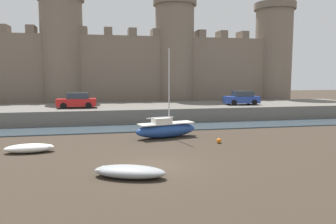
% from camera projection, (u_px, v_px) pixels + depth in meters
% --- Properties ---
extents(ground_plane, '(160.00, 160.00, 0.00)m').
position_uv_depth(ground_plane, '(155.00, 165.00, 18.30)').
color(ground_plane, '#382D23').
extents(water_channel, '(80.00, 4.50, 0.10)m').
position_uv_depth(water_channel, '(132.00, 128.00, 30.90)').
color(water_channel, '#3D4C56').
rests_on(water_channel, ground).
extents(quay_road, '(59.13, 10.00, 1.52)m').
position_uv_depth(quay_road, '(126.00, 112.00, 37.87)').
color(quay_road, '#666059').
rests_on(quay_road, ground).
extents(castle, '(53.36, 6.23, 18.92)m').
position_uv_depth(castle, '(121.00, 61.00, 46.21)').
color(castle, '#7A6B5B').
rests_on(castle, ground).
extents(sailboat_foreground_centre, '(5.42, 2.72, 7.14)m').
position_uv_depth(sailboat_foreground_centre, '(166.00, 129.00, 26.41)').
color(sailboat_foreground_centre, '#234793').
rests_on(sailboat_foreground_centre, ground).
extents(rowboat_midflat_centre, '(3.89, 2.67, 0.60)m').
position_uv_depth(rowboat_midflat_centre, '(130.00, 171.00, 16.11)').
color(rowboat_midflat_centre, gray).
rests_on(rowboat_midflat_centre, ground).
extents(rowboat_foreground_right, '(3.15, 1.35, 0.58)m').
position_uv_depth(rowboat_foreground_right, '(29.00, 148.00, 21.32)').
color(rowboat_foreground_right, silver).
rests_on(rowboat_foreground_right, ground).
extents(mooring_buoy_mid_mud, '(0.38, 0.38, 0.38)m').
position_uv_depth(mooring_buoy_mid_mud, '(219.00, 141.00, 24.25)').
color(mooring_buoy_mid_mud, orange).
rests_on(mooring_buoy_mid_mud, ground).
extents(car_quay_centre_west, '(4.12, 1.92, 1.62)m').
position_uv_depth(car_quay_centre_west, '(77.00, 101.00, 35.03)').
color(car_quay_centre_west, red).
rests_on(car_quay_centre_west, quay_road).
extents(car_quay_east, '(4.12, 1.92, 1.62)m').
position_uv_depth(car_quay_east, '(242.00, 98.00, 38.91)').
color(car_quay_east, '#263F99').
rests_on(car_quay_east, quay_road).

